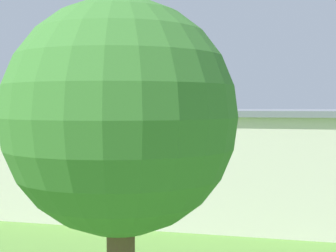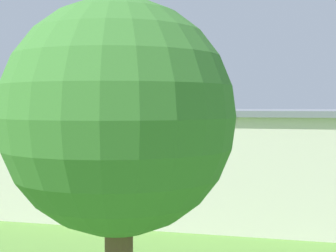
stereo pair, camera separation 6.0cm
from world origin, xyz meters
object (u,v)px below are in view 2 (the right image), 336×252
person_beside_truck (324,175)px  person_at_fence_line (306,171)px  person_near_hangar_door (40,165)px  hangar (99,158)px  biplane (181,100)px  tree_near_perimeter_road (118,119)px

person_beside_truck → person_at_fence_line: size_ratio=0.88×
person_near_hangar_door → hangar: bearing=133.1°
person_near_hangar_door → person_at_fence_line: person_at_fence_line is taller
biplane → person_at_fence_line: (-15.79, 12.21, -6.96)m
person_at_fence_line → tree_near_perimeter_road: (4.24, 37.92, 6.06)m
hangar → person_at_fence_line: (-14.19, -16.92, -2.61)m
person_beside_truck → person_near_hangar_door: bearing=1.6°
hangar → biplane: (1.60, -29.14, 4.35)m
biplane → tree_near_perimeter_road: (-11.55, 50.14, -0.90)m
biplane → tree_near_perimeter_road: bearing=103.0°
person_near_hangar_door → tree_near_perimeter_road: (-23.33, 35.30, 6.13)m
person_near_hangar_door → person_at_fence_line: (-27.57, -2.62, 0.08)m
person_at_fence_line → tree_near_perimeter_road: size_ratio=0.18×
person_beside_truck → person_at_fence_line: person_at_fence_line is taller
biplane → person_near_hangar_door: bearing=51.5°
person_near_hangar_door → tree_near_perimeter_road: 42.76m
person_near_hangar_door → tree_near_perimeter_road: bearing=123.5°
hangar → person_near_hangar_door: size_ratio=21.85×
biplane → hangar: bearing=93.1°
biplane → person_beside_truck: 23.48m
person_beside_truck → tree_near_perimeter_road: tree_near_perimeter_road is taller
person_near_hangar_door → biplane: bearing=-128.5°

